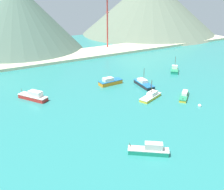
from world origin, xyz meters
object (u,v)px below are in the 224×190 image
fishing_boat_1 (184,96)px  fishing_boat_2 (110,82)px  fishing_boat_6 (174,70)px  buoy_0 (200,106)px  fishing_boat_4 (34,96)px  fishing_boat_3 (144,84)px  fishing_boat_0 (150,150)px  radio_tower (107,19)px  fishing_boat_8 (151,96)px

fishing_boat_1 → fishing_boat_2: fishing_boat_2 is taller
fishing_boat_1 → fishing_boat_2: bearing=121.9°
fishing_boat_6 → buoy_0: bearing=-121.1°
fishing_boat_6 → fishing_boat_1: bearing=-127.2°
fishing_boat_2 → fishing_boat_4: 26.54m
fishing_boat_1 → fishing_boat_3: fishing_boat_3 is taller
fishing_boat_4 → fishing_boat_6: 56.14m
fishing_boat_3 → buoy_0: bearing=-80.7°
fishing_boat_6 → buoy_0: fishing_boat_6 is taller
fishing_boat_1 → fishing_boat_0: bearing=-147.6°
fishing_boat_6 → fishing_boat_4: bearing=178.7°
buoy_0 → fishing_boat_3: bearing=99.3°
fishing_boat_1 → buoy_0: (-0.87, -6.87, -0.49)m
buoy_0 → radio_tower: bearing=79.4°
fishing_boat_0 → fishing_boat_8: (18.26, 22.24, -0.22)m
fishing_boat_3 → fishing_boat_8: fishing_boat_3 is taller
fishing_boat_3 → buoy_0: fishing_boat_3 is taller
fishing_boat_8 → buoy_0: (8.33, -11.71, -0.55)m
fishing_boat_4 → radio_tower: 74.29m
fishing_boat_3 → buoy_0: 21.85m
fishing_boat_2 → fishing_boat_8: 17.65m
fishing_boat_8 → radio_tower: (22.98, 66.26, 15.47)m
fishing_boat_1 → fishing_boat_6: 26.38m
fishing_boat_1 → buoy_0: bearing=-97.2°
fishing_boat_1 → buoy_0: 6.95m
fishing_boat_0 → fishing_boat_1: (27.46, 17.40, -0.28)m
fishing_boat_2 → fishing_boat_0: bearing=-109.4°
fishing_boat_2 → fishing_boat_6: (29.59, -0.91, -0.15)m
fishing_boat_0 → radio_tower: bearing=65.0°
fishing_boat_8 → fishing_boat_4: bearing=150.6°
fishing_boat_0 → fishing_boat_8: 28.78m
fishing_boat_0 → fishing_boat_6: 57.97m
fishing_boat_0 → fishing_boat_2: (13.83, 39.31, 0.05)m
radio_tower → fishing_boat_2: bearing=-119.1°
fishing_boat_0 → fishing_boat_4: fishing_boat_4 is taller
buoy_0 → fishing_boat_2: bearing=113.9°
fishing_boat_0 → fishing_boat_6: bearing=41.5°
fishing_boat_3 → fishing_boat_6: size_ratio=1.43×
fishing_boat_2 → fishing_boat_1: bearing=-58.1°
fishing_boat_1 → fishing_boat_4: fishing_boat_4 is taller
fishing_boat_1 → fishing_boat_8: size_ratio=0.87×
fishing_boat_8 → buoy_0: fishing_boat_8 is taller
fishing_boat_8 → buoy_0: size_ratio=8.95×
radio_tower → fishing_boat_0: bearing=-115.0°
fishing_boat_0 → radio_tower: (41.25, 88.49, 15.25)m
fishing_boat_2 → buoy_0: bearing=-66.1°
fishing_boat_1 → fishing_boat_6: (15.96, 21.00, 0.18)m
fishing_boat_8 → radio_tower: 71.82m
fishing_boat_0 → radio_tower: 98.82m
fishing_boat_2 → buoy_0: (12.76, -28.79, -0.82)m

